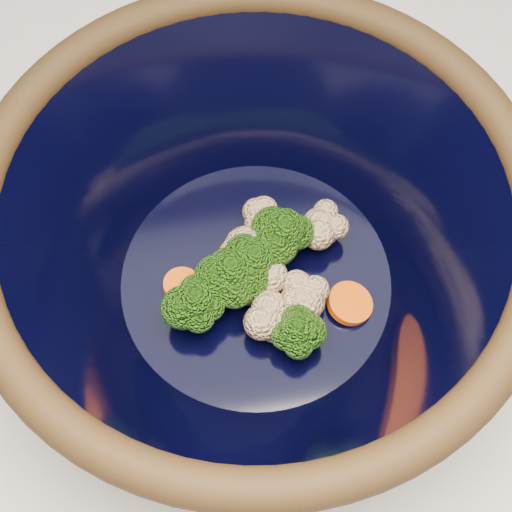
# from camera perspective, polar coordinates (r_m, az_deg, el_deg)

# --- Properties ---
(counter) EXTENTS (1.20, 1.20, 0.90)m
(counter) POSITION_cam_1_polar(r_m,az_deg,el_deg) (0.97, 0.72, -17.49)
(counter) COLOR silver
(counter) RESTS_ON ground
(mixing_bowl) EXTENTS (0.44, 0.44, 0.16)m
(mixing_bowl) POSITION_cam_1_polar(r_m,az_deg,el_deg) (0.48, -0.00, 0.82)
(mixing_bowl) COLOR black
(mixing_bowl) RESTS_ON counter
(vegetable_pile) EXTENTS (0.15, 0.12, 0.05)m
(vegetable_pile) POSITION_cam_1_polar(r_m,az_deg,el_deg) (0.50, 0.16, -1.07)
(vegetable_pile) COLOR #608442
(vegetable_pile) RESTS_ON mixing_bowl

